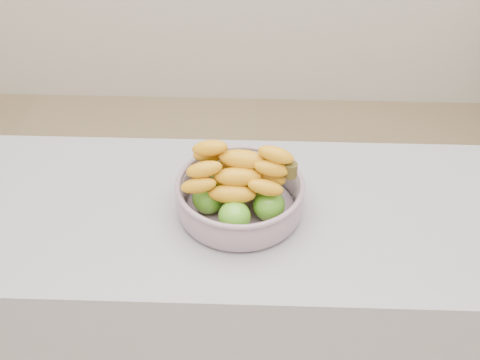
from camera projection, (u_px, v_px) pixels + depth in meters
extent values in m
cube|color=gray|center=(248.00, 326.00, 1.95)|extent=(2.00, 0.60, 0.90)
cylinder|color=#A3B2C4|center=(240.00, 209.00, 1.66)|extent=(0.27, 0.27, 0.01)
torus|color=#A3B2C4|center=(240.00, 185.00, 1.61)|extent=(0.32, 0.32, 0.01)
sphere|color=#428917|center=(234.00, 217.00, 1.57)|extent=(0.08, 0.08, 0.08)
sphere|color=#428917|center=(269.00, 205.00, 1.60)|extent=(0.08, 0.08, 0.08)
sphere|color=#428917|center=(262.00, 181.00, 1.67)|extent=(0.08, 0.08, 0.08)
sphere|color=#428917|center=(226.00, 177.00, 1.69)|extent=(0.08, 0.08, 0.08)
sphere|color=#428917|center=(208.00, 198.00, 1.62)|extent=(0.08, 0.08, 0.08)
ellipsoid|color=#ECA913|center=(232.00, 194.00, 1.57)|extent=(0.20, 0.05, 0.05)
ellipsoid|color=#ECA913|center=(236.00, 181.00, 1.60)|extent=(0.20, 0.07, 0.05)
ellipsoid|color=#ECA913|center=(239.00, 168.00, 1.64)|extent=(0.20, 0.09, 0.05)
ellipsoid|color=#ECA913|center=(238.00, 177.00, 1.56)|extent=(0.20, 0.06, 0.05)
ellipsoid|color=#ECA913|center=(242.00, 163.00, 1.60)|extent=(0.20, 0.11, 0.05)
ellipsoid|color=#ECA913|center=(243.00, 159.00, 1.56)|extent=(0.20, 0.07, 0.05)
cylinder|color=#403614|center=(291.00, 170.00, 1.56)|extent=(0.03, 0.03, 0.04)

